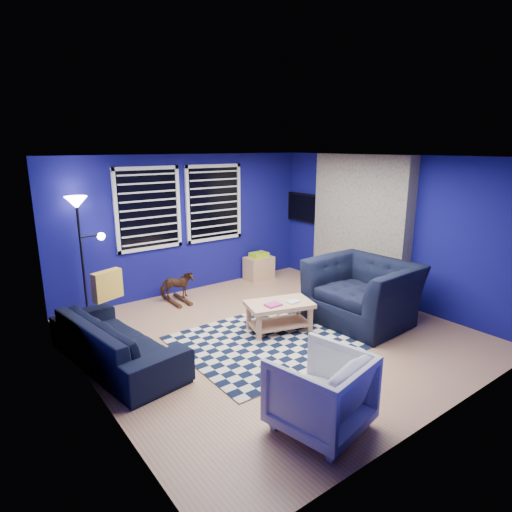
{
  "coord_description": "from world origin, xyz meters",
  "views": [
    {
      "loc": [
        -3.6,
        -4.41,
        2.64
      ],
      "look_at": [
        -0.09,
        0.3,
        1.12
      ],
      "focal_mm": 30.0,
      "sensor_mm": 36.0,
      "label": 1
    }
  ],
  "objects": [
    {
      "name": "wall_right",
      "position": [
        2.5,
        0.0,
        1.25
      ],
      "size": [
        0.0,
        5.0,
        5.0
      ],
      "primitive_type": "plane",
      "rotation": [
        1.57,
        0.0,
        -1.57
      ],
      "color": "navy",
      "rests_on": "floor"
    },
    {
      "name": "wall_back",
      "position": [
        0.0,
        2.5,
        1.25
      ],
      "size": [
        5.0,
        0.0,
        5.0
      ],
      "primitive_type": "plane",
      "rotation": [
        1.57,
        0.0,
        0.0
      ],
      "color": "navy",
      "rests_on": "floor"
    },
    {
      "name": "throw_pillow",
      "position": [
        -1.93,
        1.19,
        0.81
      ],
      "size": [
        0.44,
        0.26,
        0.4
      ],
      "primitive_type": "cube",
      "rotation": [
        0.0,
        0.0,
        0.34
      ],
      "color": "yellow",
      "rests_on": "sofa"
    },
    {
      "name": "armchair_bent",
      "position": [
        -0.96,
        -1.89,
        0.38
      ],
      "size": [
        0.97,
        0.99,
        0.77
      ],
      "primitive_type": "imported",
      "rotation": [
        0.0,
        0.0,
        3.35
      ],
      "color": "gray",
      "rests_on": "floor"
    },
    {
      "name": "cabinet",
      "position": [
        1.44,
        2.25,
        0.24
      ],
      "size": [
        0.56,
        0.38,
        0.55
      ],
      "rotation": [
        0.0,
        0.0,
        0.02
      ],
      "color": "tan",
      "rests_on": "floor"
    },
    {
      "name": "floor",
      "position": [
        0.0,
        0.0,
        0.0
      ],
      "size": [
        5.0,
        5.0,
        0.0
      ],
      "primitive_type": "plane",
      "color": "tan",
      "rests_on": "ground"
    },
    {
      "name": "tv",
      "position": [
        2.45,
        2.0,
        1.4
      ],
      "size": [
        0.07,
        1.0,
        0.58
      ],
      "color": "black",
      "rests_on": "wall_right"
    },
    {
      "name": "coffee_table",
      "position": [
        0.14,
        0.04,
        0.32
      ],
      "size": [
        1.05,
        0.79,
        0.47
      ],
      "rotation": [
        0.0,
        0.0,
        -0.29
      ],
      "color": "tan",
      "rests_on": "rug"
    },
    {
      "name": "window_left",
      "position": [
        -0.75,
        2.46,
        1.6
      ],
      "size": [
        1.17,
        0.06,
        1.42
      ],
      "color": "black",
      "rests_on": "wall_back"
    },
    {
      "name": "rocking_horse",
      "position": [
        -0.51,
        2.01,
        0.31
      ],
      "size": [
        0.43,
        0.61,
        0.47
      ],
      "primitive_type": "imported",
      "rotation": [
        0.0,
        0.0,
        1.23
      ],
      "color": "#412314",
      "rests_on": "floor"
    },
    {
      "name": "sofa",
      "position": [
        -2.08,
        0.52,
        0.31
      ],
      "size": [
        2.21,
        1.13,
        0.62
      ],
      "primitive_type": "imported",
      "rotation": [
        0.0,
        0.0,
        1.72
      ],
      "color": "black",
      "rests_on": "floor"
    },
    {
      "name": "fireplace",
      "position": [
        2.36,
        0.5,
        1.2
      ],
      "size": [
        0.65,
        2.0,
        2.5
      ],
      "color": "gray",
      "rests_on": "floor"
    },
    {
      "name": "rug",
      "position": [
        -0.12,
        -0.14,
        0.01
      ],
      "size": [
        2.5,
        2.0,
        0.02
      ],
      "primitive_type": "cube",
      "rotation": [
        0.0,
        0.0,
        -0.0
      ],
      "color": "black",
      "rests_on": "floor"
    },
    {
      "name": "window_right",
      "position": [
        0.55,
        2.46,
        1.6
      ],
      "size": [
        1.17,
        0.06,
        1.42
      ],
      "color": "black",
      "rests_on": "wall_back"
    },
    {
      "name": "ceiling",
      "position": [
        0.0,
        0.0,
        2.5
      ],
      "size": [
        5.0,
        5.0,
        0.0
      ],
      "primitive_type": "plane",
      "rotation": [
        3.14,
        0.0,
        0.0
      ],
      "color": "white",
      "rests_on": "wall_back"
    },
    {
      "name": "wall_left",
      "position": [
        -2.5,
        0.0,
        1.25
      ],
      "size": [
        0.0,
        5.0,
        5.0
      ],
      "primitive_type": "plane",
      "rotation": [
        1.57,
        0.0,
        1.57
      ],
      "color": "navy",
      "rests_on": "floor"
    },
    {
      "name": "floor_lamp",
      "position": [
        -1.93,
        2.25,
        1.57
      ],
      "size": [
        0.52,
        0.32,
        1.92
      ],
      "color": "black",
      "rests_on": "floor"
    },
    {
      "name": "armchair_big",
      "position": [
        1.39,
        -0.43,
        0.47
      ],
      "size": [
        1.53,
        1.35,
        0.95
      ],
      "primitive_type": "imported",
      "rotation": [
        0.0,
        0.0,
        -1.51
      ],
      "color": "black",
      "rests_on": "floor"
    }
  ]
}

